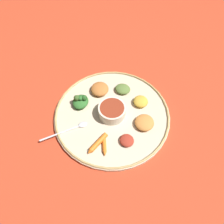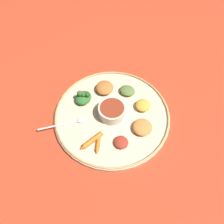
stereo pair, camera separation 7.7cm
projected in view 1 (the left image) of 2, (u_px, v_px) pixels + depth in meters
ground_plane at (112, 116)px, 0.87m from camera, size 2.40×2.40×0.00m
platter at (112, 115)px, 0.87m from camera, size 0.45×0.45×0.01m
platter_rim at (112, 114)px, 0.86m from camera, size 0.45×0.45×0.01m
center_bowl at (112, 111)px, 0.84m from camera, size 0.11×0.11×0.04m
spoon at (71, 129)px, 0.82m from camera, size 0.10×0.17×0.01m
greens_pile at (81, 101)px, 0.87m from camera, size 0.08×0.09×0.05m
carrot_near_spoon at (97, 143)px, 0.78m from camera, size 0.02×0.10×0.02m
carrot_outer at (104, 146)px, 0.78m from camera, size 0.06×0.06×0.01m
mound_collards at (123, 89)px, 0.91m from camera, size 0.08×0.07×0.02m
mound_beet at (127, 140)px, 0.79m from camera, size 0.06×0.06×0.02m
mound_squash at (144, 123)px, 0.82m from camera, size 0.09×0.09×0.03m
mound_lentil_yellow at (141, 101)px, 0.88m from camera, size 0.07×0.07×0.03m
mound_chickpea at (100, 89)px, 0.91m from camera, size 0.10×0.10×0.03m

